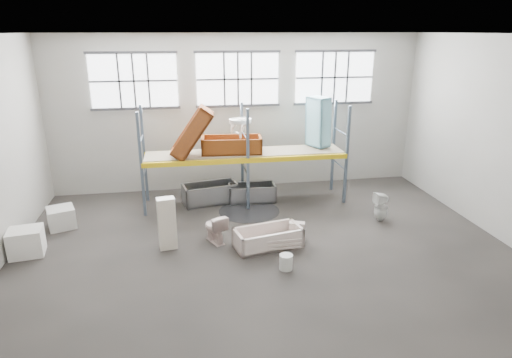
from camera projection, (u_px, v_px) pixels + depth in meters
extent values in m
cube|color=#47413D|center=(267.00, 256.00, 10.54)|extent=(12.00, 10.00, 0.10)
cube|color=silver|center=(268.00, 31.00, 8.91)|extent=(12.00, 10.00, 0.10)
cube|color=#A19D94|center=(238.00, 113.00, 14.44)|extent=(12.00, 0.10, 5.00)
cube|color=#A4A198|center=(353.00, 269.00, 5.01)|extent=(12.00, 0.10, 5.00)
cube|color=white|center=(134.00, 81.00, 13.48)|extent=(2.60, 0.04, 1.60)
cube|color=white|center=(238.00, 79.00, 13.99)|extent=(2.60, 0.04, 1.60)
cube|color=white|center=(334.00, 77.00, 14.50)|extent=(2.60, 0.04, 1.60)
cube|color=slate|center=(141.00, 166.00, 12.28)|extent=(0.08, 0.08, 3.00)
cube|color=slate|center=(144.00, 154.00, 13.40)|extent=(0.08, 0.08, 3.00)
cube|color=slate|center=(248.00, 160.00, 12.76)|extent=(0.08, 0.08, 3.00)
cube|color=slate|center=(242.00, 150.00, 13.88)|extent=(0.08, 0.08, 3.00)
cube|color=slate|center=(347.00, 156.00, 13.23)|extent=(0.08, 0.08, 3.00)
cube|color=slate|center=(333.00, 146.00, 14.35)|extent=(0.08, 0.08, 3.00)
cube|color=yellow|center=(248.00, 160.00, 12.76)|extent=(6.00, 0.10, 0.14)
cube|color=yellow|center=(242.00, 150.00, 13.88)|extent=(6.00, 0.10, 0.14)
cube|color=gray|center=(245.00, 152.00, 13.29)|extent=(5.90, 1.10, 0.03)
cylinder|color=black|center=(249.00, 211.00, 13.05)|extent=(1.80, 1.80, 0.00)
cube|color=beige|center=(297.00, 229.00, 11.21)|extent=(0.43, 0.31, 0.37)
imported|color=beige|center=(286.00, 238.00, 10.99)|extent=(0.51, 0.51, 0.15)
imported|color=silver|center=(215.00, 228.00, 11.05)|extent=(0.68, 0.84, 0.75)
cube|color=silver|center=(167.00, 223.00, 10.64)|extent=(0.46, 0.33, 1.30)
imported|color=white|center=(381.00, 207.00, 12.29)|extent=(0.41, 0.40, 0.82)
imported|color=white|center=(241.00, 137.00, 12.94)|extent=(0.81, 0.72, 0.59)
cylinder|color=silver|center=(286.00, 262.00, 9.83)|extent=(0.37, 0.37, 0.35)
cube|color=white|center=(26.00, 242.00, 10.43)|extent=(0.84, 0.75, 0.65)
cube|color=beige|center=(61.00, 218.00, 11.90)|extent=(0.85, 0.85, 0.56)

